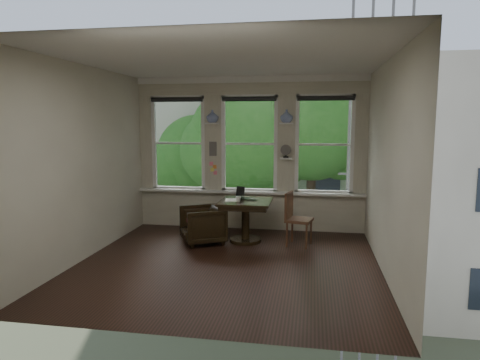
% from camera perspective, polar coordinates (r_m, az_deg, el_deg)
% --- Properties ---
extents(ground, '(4.50, 4.50, 0.00)m').
position_cam_1_polar(ground, '(6.58, -1.68, -11.12)').
color(ground, black).
rests_on(ground, ground).
extents(ceiling, '(4.50, 4.50, 0.00)m').
position_cam_1_polar(ceiling, '(6.29, -1.79, 15.70)').
color(ceiling, silver).
rests_on(ceiling, ground).
extents(wall_back, '(4.50, 0.00, 4.50)m').
position_cam_1_polar(wall_back, '(8.47, 1.28, 3.49)').
color(wall_back, beige).
rests_on(wall_back, ground).
extents(wall_front, '(4.50, 0.00, 4.50)m').
position_cam_1_polar(wall_front, '(4.10, -7.96, -1.16)').
color(wall_front, beige).
rests_on(wall_front, ground).
extents(wall_left, '(0.00, 4.50, 4.50)m').
position_cam_1_polar(wall_left, '(7.06, -19.95, 2.17)').
color(wall_left, beige).
rests_on(wall_left, ground).
extents(wall_right, '(0.00, 4.50, 4.50)m').
position_cam_1_polar(wall_right, '(6.22, 19.04, 1.52)').
color(wall_right, beige).
rests_on(wall_right, ground).
extents(window_left, '(1.10, 0.12, 1.90)m').
position_cam_1_polar(window_left, '(8.79, -8.14, 4.87)').
color(window_left, white).
rests_on(window_left, ground).
extents(window_center, '(1.10, 0.12, 1.90)m').
position_cam_1_polar(window_center, '(8.46, 1.29, 4.84)').
color(window_center, white).
rests_on(window_center, ground).
extents(window_right, '(1.10, 0.12, 1.90)m').
position_cam_1_polar(window_right, '(8.37, 11.19, 4.66)').
color(window_right, white).
rests_on(window_right, ground).
extents(shelf_left, '(0.26, 0.16, 0.03)m').
position_cam_1_polar(shelf_left, '(8.49, -3.69, 7.54)').
color(shelf_left, white).
rests_on(shelf_left, ground).
extents(shelf_right, '(0.26, 0.16, 0.03)m').
position_cam_1_polar(shelf_right, '(8.27, 6.21, 7.50)').
color(shelf_right, white).
rests_on(shelf_right, ground).
extents(intercom, '(0.14, 0.06, 0.28)m').
position_cam_1_polar(intercom, '(8.53, -3.62, 4.18)').
color(intercom, '#59544F').
rests_on(intercom, ground).
extents(sticky_notes, '(0.16, 0.01, 0.24)m').
position_cam_1_polar(sticky_notes, '(8.57, -3.59, 1.84)').
color(sticky_notes, pink).
rests_on(sticky_notes, ground).
extents(desk_fan, '(0.20, 0.20, 0.24)m').
position_cam_1_polar(desk_fan, '(8.27, 6.14, 3.55)').
color(desk_fan, '#59544F').
rests_on(desk_fan, ground).
extents(vase_left, '(0.24, 0.24, 0.25)m').
position_cam_1_polar(vase_left, '(8.49, -3.70, 8.48)').
color(vase_left, white).
rests_on(vase_left, shelf_left).
extents(vase_right, '(0.24, 0.24, 0.25)m').
position_cam_1_polar(vase_right, '(8.27, 6.22, 8.47)').
color(vase_right, white).
rests_on(vase_right, shelf_right).
extents(table, '(0.90, 0.90, 0.75)m').
position_cam_1_polar(table, '(7.65, 0.74, -5.51)').
color(table, black).
rests_on(table, ground).
extents(armchair_left, '(0.97, 0.96, 0.66)m').
position_cam_1_polar(armchair_left, '(7.61, -5.00, -5.97)').
color(armchair_left, black).
rests_on(armchair_left, ground).
extents(cushion_red, '(0.45, 0.45, 0.06)m').
position_cam_1_polar(cushion_red, '(7.58, -5.01, -5.08)').
color(cushion_red, maroon).
rests_on(cushion_red, armchair_left).
extents(side_chair_right, '(0.50, 0.50, 0.92)m').
position_cam_1_polar(side_chair_right, '(7.47, 7.92, -5.23)').
color(side_chair_right, '#412C17').
rests_on(side_chair_right, ground).
extents(laptop, '(0.35, 0.30, 0.02)m').
position_cam_1_polar(laptop, '(7.61, 1.14, -2.60)').
color(laptop, black).
rests_on(laptop, table).
extents(mug, '(0.12, 0.12, 0.09)m').
position_cam_1_polar(mug, '(7.47, -0.21, -2.54)').
color(mug, white).
rests_on(mug, table).
extents(drinking_glass, '(0.15, 0.15, 0.10)m').
position_cam_1_polar(drinking_glass, '(7.50, -0.02, -2.45)').
color(drinking_glass, white).
rests_on(drinking_glass, table).
extents(tablet, '(0.17, 0.12, 0.22)m').
position_cam_1_polar(tablet, '(7.76, 0.04, -1.67)').
color(tablet, black).
rests_on(tablet, table).
extents(papers, '(0.26, 0.33, 0.00)m').
position_cam_1_polar(papers, '(7.61, -1.12, -2.68)').
color(papers, silver).
rests_on(papers, table).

